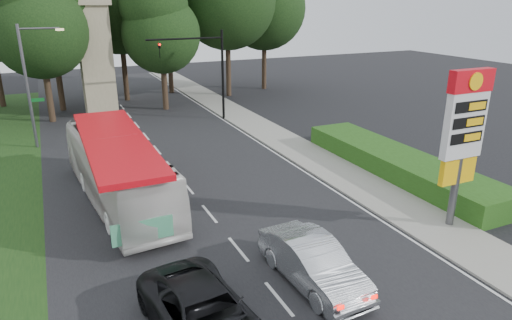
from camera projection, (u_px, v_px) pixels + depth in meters
name	position (u px, v px, depth m)	size (l,w,h in m)	color
ground	(286.00, 308.00, 14.72)	(120.00, 120.00, 0.00)	black
road_surface	(182.00, 181.00, 25.00)	(14.00, 80.00, 0.02)	black
sidewalk_right	(315.00, 159.00, 28.33)	(3.00, 80.00, 0.12)	gray
hedge	(398.00, 164.00, 25.91)	(3.00, 14.00, 1.20)	#214713
gas_station_pylon	(464.00, 128.00, 18.57)	(2.10, 0.45, 6.85)	#59595E
traffic_signal_mast	(207.00, 63.00, 35.97)	(6.10, 0.35, 7.20)	black
streetlight_signs	(30.00, 81.00, 29.36)	(2.75, 0.98, 8.00)	#59595E
monument	(96.00, 54.00, 37.95)	(3.00, 3.00, 10.05)	gray
tree_monument_left	(36.00, 10.00, 34.33)	(7.28, 7.28, 14.30)	#2D2116
tree_monument_right	(160.00, 17.00, 38.72)	(6.72, 6.72, 13.20)	#2D2116
transit_bus	(118.00, 171.00, 21.95)	(2.74, 11.69, 3.26)	silver
sedan_silver	(313.00, 263.00, 15.77)	(1.73, 4.97, 1.64)	#B3B7BB
suv_charcoal	(205.00, 316.00, 13.18)	(2.59, 5.61, 1.56)	black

